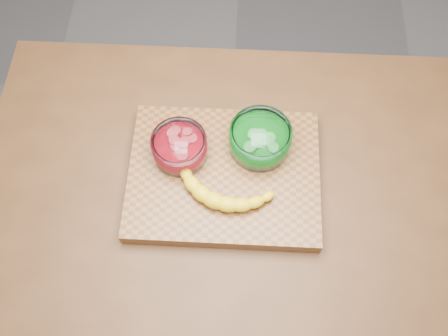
{
  "coord_description": "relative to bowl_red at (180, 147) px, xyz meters",
  "views": [
    {
      "loc": [
        0.03,
        -0.51,
        1.99
      ],
      "look_at": [
        0.0,
        0.0,
        0.96
      ],
      "focal_mm": 40.0,
      "sensor_mm": 36.0,
      "label": 1
    }
  ],
  "objects": [
    {
      "name": "banana",
      "position": [
        0.11,
        -0.08,
        -0.01
      ],
      "size": [
        0.26,
        0.16,
        0.04
      ],
      "primitive_type": null,
      "color": "gold",
      "rests_on": "cutting_board"
    },
    {
      "name": "counter",
      "position": [
        0.11,
        -0.04,
        -0.52
      ],
      "size": [
        1.2,
        0.8,
        0.9
      ],
      "primitive_type": "cube",
      "color": "#482A15",
      "rests_on": "ground"
    },
    {
      "name": "ground",
      "position": [
        0.11,
        -0.04,
        -0.97
      ],
      "size": [
        3.5,
        3.5,
        0.0
      ],
      "primitive_type": "plane",
      "color": "#55555A",
      "rests_on": "ground"
    },
    {
      "name": "bowl_green",
      "position": [
        0.19,
        0.03,
        0.0
      ],
      "size": [
        0.15,
        0.15,
        0.07
      ],
      "color": "white",
      "rests_on": "cutting_board"
    },
    {
      "name": "bowl_red",
      "position": [
        0.0,
        0.0,
        0.0
      ],
      "size": [
        0.13,
        0.13,
        0.06
      ],
      "color": "white",
      "rests_on": "cutting_board"
    },
    {
      "name": "cutting_board",
      "position": [
        0.11,
        -0.04,
        -0.05
      ],
      "size": [
        0.45,
        0.35,
        0.04
      ],
      "primitive_type": "cube",
      "color": "brown",
      "rests_on": "counter"
    }
  ]
}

